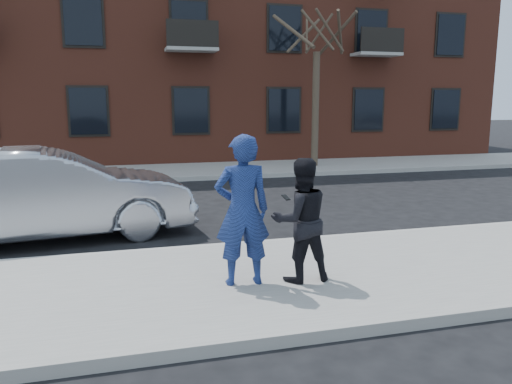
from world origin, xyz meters
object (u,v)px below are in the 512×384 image
object	(u,v)px
street_tree	(317,18)
man_peacoat	(301,220)
silver_sedan	(50,195)
man_hoodie	(242,210)

from	to	relation	value
street_tree	man_peacoat	size ratio (longest dim) A/B	4.00
silver_sedan	man_hoodie	xyz separation A→B (m)	(2.85, -3.59, 0.30)
silver_sedan	man_peacoat	world-z (taller)	man_peacoat
street_tree	silver_sedan	world-z (taller)	street_tree
man_hoodie	silver_sedan	bearing A→B (deg)	-48.78
silver_sedan	man_peacoat	distance (m)	5.17
silver_sedan	street_tree	bearing A→B (deg)	-55.25
silver_sedan	man_hoodie	size ratio (longest dim) A/B	2.58
silver_sedan	man_peacoat	size ratio (longest dim) A/B	3.08
man_peacoat	man_hoodie	bearing A→B (deg)	-7.99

